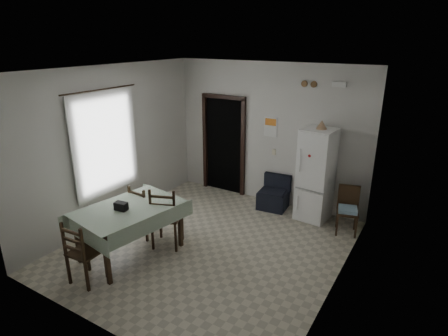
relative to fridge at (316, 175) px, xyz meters
name	(u,v)px	position (x,y,z in m)	size (l,w,h in m)	color
ground	(209,246)	(-1.15, -1.93, -0.89)	(4.50, 4.50, 0.00)	#B5AC93
ceiling	(206,70)	(-1.15, -1.93, 2.01)	(4.20, 4.50, 0.02)	white
wall_back	(268,135)	(-1.15, 0.32, 0.56)	(4.20, 0.02, 2.90)	silver
wall_front	(92,223)	(-1.15, -4.18, 0.56)	(4.20, 0.02, 2.90)	silver
wall_left	(112,146)	(-3.25, -1.93, 0.56)	(0.02, 4.50, 2.90)	silver
wall_right	(343,193)	(0.95, -1.93, 0.56)	(0.02, 4.50, 2.90)	silver
doorway	(229,143)	(-2.20, 0.52, 0.17)	(1.06, 0.52, 2.22)	black
window_recess	(102,143)	(-3.30, -2.13, 0.66)	(0.10, 1.20, 1.60)	silver
curtain	(106,144)	(-3.19, -2.13, 0.66)	(0.02, 1.45, 1.85)	white
curtain_rod	(100,90)	(-3.18, -2.13, 1.61)	(0.02, 0.02, 1.60)	black
calendar	(271,127)	(-1.10, 0.31, 0.73)	(0.28, 0.02, 0.40)	white
calendar_image	(271,122)	(-1.10, 0.30, 0.83)	(0.24, 0.01, 0.14)	orange
light_switch	(274,152)	(-1.00, 0.31, 0.21)	(0.08, 0.02, 0.12)	beige
vent_left	(304,84)	(-0.45, 0.30, 1.63)	(0.12, 0.12, 0.03)	brown
vent_right	(314,84)	(-0.27, 0.30, 1.63)	(0.12, 0.12, 0.03)	brown
emergency_light	(339,84)	(0.20, 0.28, 1.66)	(0.25, 0.07, 0.09)	white
fridge	(316,175)	(0.00, 0.00, 0.00)	(0.58, 0.58, 1.78)	white
tan_cone	(322,125)	(0.03, 0.01, 0.97)	(0.19, 0.19, 0.16)	tan
navy_seat	(273,193)	(-0.84, 0.00, -0.55)	(0.56, 0.54, 0.68)	black
corner_chair	(348,211)	(0.70, -0.26, -0.46)	(0.37, 0.37, 0.86)	black
dining_table	(131,231)	(-2.09, -2.77, -0.47)	(1.04, 1.59, 0.83)	#9CB097
black_bag	(121,206)	(-2.12, -2.89, 0.00)	(0.20, 0.12, 0.13)	black
dining_chair_far_left	(146,210)	(-2.32, -2.17, -0.41)	(0.41, 0.41, 0.95)	black
dining_chair_far_right	(167,216)	(-1.77, -2.24, -0.35)	(0.46, 0.46, 1.08)	black
dining_chair_near_head	(85,251)	(-2.12, -3.62, -0.40)	(0.42, 0.42, 0.98)	black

